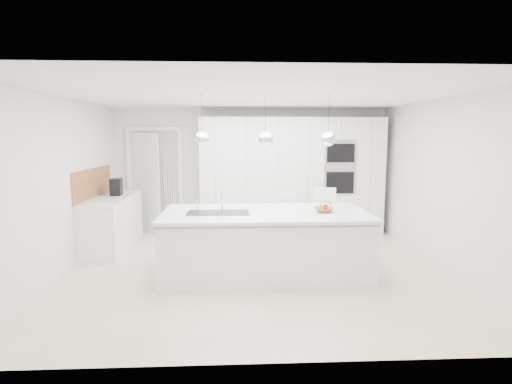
{
  "coord_description": "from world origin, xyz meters",
  "views": [
    {
      "loc": [
        -0.28,
        -5.68,
        1.93
      ],
      "look_at": [
        0.0,
        0.3,
        1.1
      ],
      "focal_mm": 28.0,
      "sensor_mm": 36.0,
      "label": 1
    }
  ],
  "objects_px": {
    "bar_stool_left": "(288,225)",
    "bar_stool_right": "(326,223)",
    "espresso_machine": "(116,187)",
    "island_base": "(265,246)",
    "fruit_bowl": "(324,210)"
  },
  "relations": [
    {
      "from": "bar_stool_left",
      "to": "bar_stool_right",
      "type": "height_order",
      "value": "bar_stool_right"
    },
    {
      "from": "espresso_machine",
      "to": "bar_stool_right",
      "type": "bearing_deg",
      "value": -20.06
    },
    {
      "from": "island_base",
      "to": "fruit_bowl",
      "type": "xyz_separation_m",
      "value": [
        0.81,
        -0.02,
        0.5
      ]
    },
    {
      "from": "island_base",
      "to": "espresso_machine",
      "type": "bearing_deg",
      "value": 145.35
    },
    {
      "from": "island_base",
      "to": "bar_stool_left",
      "type": "xyz_separation_m",
      "value": [
        0.44,
        0.93,
        0.09
      ]
    },
    {
      "from": "fruit_bowl",
      "to": "bar_stool_left",
      "type": "relative_size",
      "value": 0.26
    },
    {
      "from": "fruit_bowl",
      "to": "espresso_machine",
      "type": "height_order",
      "value": "espresso_machine"
    },
    {
      "from": "bar_stool_right",
      "to": "island_base",
      "type": "bearing_deg",
      "value": -125.86
    },
    {
      "from": "espresso_machine",
      "to": "bar_stool_left",
      "type": "xyz_separation_m",
      "value": [
        2.97,
        -0.82,
        -0.53
      ]
    },
    {
      "from": "bar_stool_left",
      "to": "fruit_bowl",
      "type": "bearing_deg",
      "value": -46.37
    },
    {
      "from": "island_base",
      "to": "espresso_machine",
      "type": "height_order",
      "value": "espresso_machine"
    },
    {
      "from": "bar_stool_left",
      "to": "bar_stool_right",
      "type": "relative_size",
      "value": 0.93
    },
    {
      "from": "espresso_machine",
      "to": "bar_stool_right",
      "type": "xyz_separation_m",
      "value": [
        3.57,
        -0.92,
        -0.5
      ]
    },
    {
      "from": "espresso_machine",
      "to": "bar_stool_right",
      "type": "relative_size",
      "value": 0.27
    },
    {
      "from": "island_base",
      "to": "bar_stool_left",
      "type": "distance_m",
      "value": 1.03
    }
  ]
}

